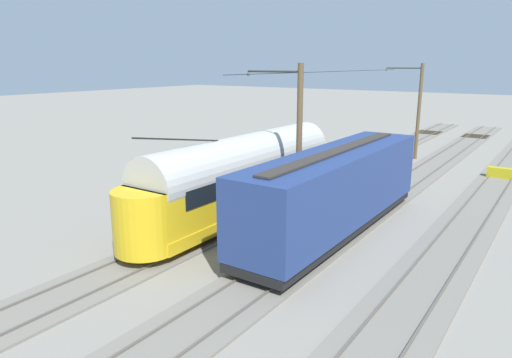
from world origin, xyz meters
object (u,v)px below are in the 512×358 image
object	(u,v)px
catenary_pole_mid_near	(298,143)
track_end_bumper	(501,173)
coach_adjacent	(336,189)
vintage_streetcar	(244,175)
catenary_pole_foreground	(418,110)
spare_tie_stack	(223,194)

from	to	relation	value
catenary_pole_mid_near	track_end_bumper	xyz separation A→B (m)	(-7.09, -16.27, -3.71)
coach_adjacent	track_end_bumper	world-z (taller)	coach_adjacent
vintage_streetcar	catenary_pole_foreground	size ratio (longest dim) A/B	2.05
catenary_pole_mid_near	coach_adjacent	bearing A→B (deg)	179.51
catenary_pole_foreground	catenary_pole_mid_near	xyz separation A→B (m)	(0.00, 20.08, 0.00)
coach_adjacent	catenary_pole_mid_near	size ratio (longest dim) A/B	1.77
vintage_streetcar	coach_adjacent	xyz separation A→B (m)	(-4.98, -0.41, -0.09)
vintage_streetcar	coach_adjacent	distance (m)	5.00
catenary_pole_foreground	spare_tie_stack	distance (m)	19.81
coach_adjacent	catenary_pole_foreground	world-z (taller)	catenary_pole_foreground
spare_tie_stack	track_end_bumper	world-z (taller)	track_end_bumper
vintage_streetcar	spare_tie_stack	world-z (taller)	vintage_streetcar
catenary_pole_mid_near	spare_tie_stack	size ratio (longest dim) A/B	3.27
catenary_pole_foreground	catenary_pole_mid_near	size ratio (longest dim) A/B	1.00
track_end_bumper	coach_adjacent	bearing A→B (deg)	72.99
vintage_streetcar	track_end_bumper	size ratio (longest dim) A/B	8.95
catenary_pole_foreground	catenary_pole_mid_near	bearing A→B (deg)	90.00
coach_adjacent	spare_tie_stack	xyz separation A→B (m)	(7.92, -1.55, -1.89)
vintage_streetcar	spare_tie_stack	distance (m)	4.06
spare_tie_stack	catenary_pole_foreground	bearing A→B (deg)	-107.43
track_end_bumper	catenary_pole_mid_near	bearing A→B (deg)	66.47
coach_adjacent	catenary_pole_mid_near	world-z (taller)	catenary_pole_mid_near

